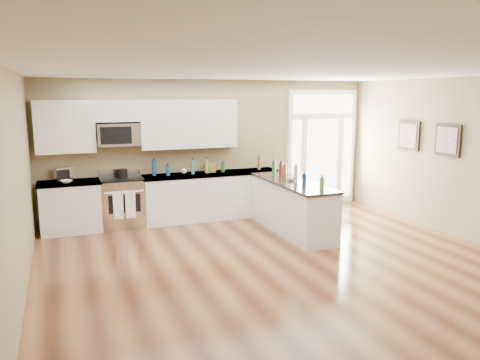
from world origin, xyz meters
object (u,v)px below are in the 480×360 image
object	(u,v)px
peninsula_cabinet	(292,208)
toaster_oven	(63,174)
kitchen_range	(122,202)
stockpot	(121,173)

from	to	relation	value
peninsula_cabinet	toaster_oven	size ratio (longest dim) A/B	7.73
peninsula_cabinet	kitchen_range	bearing A→B (deg)	153.20
toaster_oven	peninsula_cabinet	bearing A→B (deg)	-40.56
peninsula_cabinet	kitchen_range	world-z (taller)	kitchen_range
stockpot	toaster_oven	xyz separation A→B (m)	(-1.04, 0.07, 0.03)
kitchen_range	toaster_oven	bearing A→B (deg)	172.79
kitchen_range	peninsula_cabinet	bearing A→B (deg)	-26.80
kitchen_range	toaster_oven	xyz separation A→B (m)	(-1.02, 0.13, 0.59)
peninsula_cabinet	kitchen_range	size ratio (longest dim) A/B	2.15
peninsula_cabinet	stockpot	size ratio (longest dim) A/B	10.44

